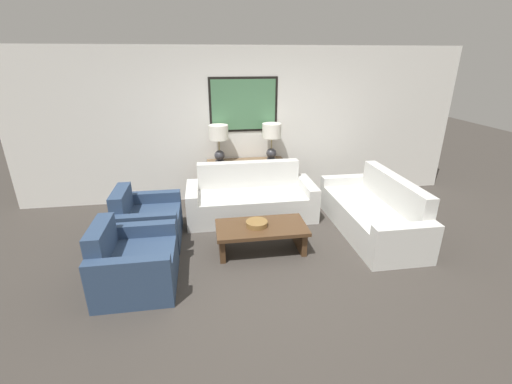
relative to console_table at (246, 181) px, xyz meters
name	(u,v)px	position (x,y,z in m)	size (l,w,h in m)	color
ground_plane	(267,265)	(0.00, -2.11, -0.38)	(20.00, 20.00, 0.00)	#3D3833
back_wall	(243,126)	(0.00, 0.27, 0.95)	(7.89, 0.12, 2.65)	silver
console_table	(246,181)	(0.00, 0.00, 0.00)	(1.35, 0.39, 0.77)	brown
table_lamp_left	(219,137)	(-0.46, 0.00, 0.82)	(0.33, 0.33, 0.64)	#333338
table_lamp_right	(272,135)	(0.46, 0.00, 0.82)	(0.33, 0.33, 0.64)	#333338
couch_by_back_wall	(251,200)	(0.00, -0.63, -0.10)	(2.05, 0.86, 0.85)	silver
couch_by_side	(373,214)	(1.74, -1.44, -0.10)	(0.86, 2.05, 0.85)	silver
coffee_table	(261,232)	(-0.02, -1.76, -0.10)	(1.20, 0.62, 0.38)	#4C331E
decorative_bowl	(257,224)	(-0.08, -1.75, 0.03)	(0.29, 0.29, 0.07)	olive
armchair_near_back_wall	(147,223)	(-1.57, -1.24, -0.10)	(0.85, 0.94, 0.79)	navy
armchair_near_camera	(134,264)	(-1.57, -2.28, -0.10)	(0.85, 0.94, 0.79)	navy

